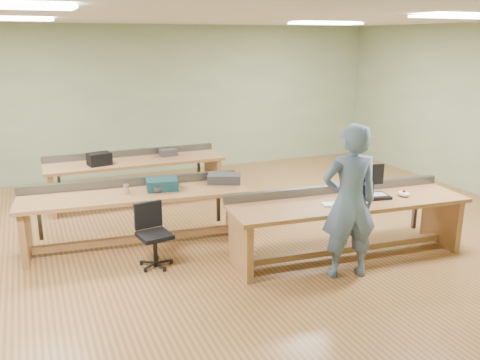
# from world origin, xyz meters

# --- Properties ---
(floor) EXTENTS (10.00, 10.00, 0.00)m
(floor) POSITION_xyz_m (0.00, 0.00, 0.00)
(floor) COLOR olive
(floor) RESTS_ON ground
(ceiling) EXTENTS (10.00, 10.00, 0.00)m
(ceiling) POSITION_xyz_m (0.00, 0.00, 3.00)
(ceiling) COLOR silver
(ceiling) RESTS_ON wall_back
(wall_back) EXTENTS (10.00, 0.04, 3.00)m
(wall_back) POSITION_xyz_m (0.00, 4.00, 1.50)
(wall_back) COLOR #96A980
(wall_back) RESTS_ON floor
(wall_front) EXTENTS (10.00, 0.04, 3.00)m
(wall_front) POSITION_xyz_m (0.00, -4.00, 1.50)
(wall_front) COLOR #96A980
(wall_front) RESTS_ON floor
(fluor_panels) EXTENTS (6.20, 3.50, 0.03)m
(fluor_panels) POSITION_xyz_m (0.00, 0.00, 2.97)
(fluor_panels) COLOR white
(fluor_panels) RESTS_ON ceiling
(workbench_front) EXTENTS (3.14, 1.08, 0.86)m
(workbench_front) POSITION_xyz_m (1.25, -1.18, 0.56)
(workbench_front) COLOR #A47045
(workbench_front) RESTS_ON floor
(workbench_mid) EXTENTS (3.03, 1.08, 0.86)m
(workbench_mid) POSITION_xyz_m (-1.16, 0.22, 0.56)
(workbench_mid) COLOR #A47045
(workbench_mid) RESTS_ON floor
(workbench_back) EXTENTS (2.95, 0.79, 0.86)m
(workbench_back) POSITION_xyz_m (-0.76, 2.09, 0.56)
(workbench_back) COLOR #A47045
(workbench_back) RESTS_ON floor
(person) EXTENTS (0.74, 0.57, 1.82)m
(person) POSITION_xyz_m (0.93, -1.67, 0.91)
(person) COLOR slate
(person) RESTS_ON floor
(laptop_base) EXTENTS (0.39, 0.34, 0.04)m
(laptop_base) POSITION_xyz_m (1.63, -1.23, 0.77)
(laptop_base) COLOR black
(laptop_base) RESTS_ON workbench_front
(laptop_screen) EXTENTS (0.34, 0.08, 0.27)m
(laptop_screen) POSITION_xyz_m (1.65, -1.10, 1.02)
(laptop_screen) COLOR black
(laptop_screen) RESTS_ON laptop_base
(keyboard) EXTENTS (0.45, 0.24, 0.03)m
(keyboard) POSITION_xyz_m (1.05, -1.31, 0.76)
(keyboard) COLOR white
(keyboard) RESTS_ON workbench_front
(trackball_mouse) EXTENTS (0.15, 0.17, 0.07)m
(trackball_mouse) POSITION_xyz_m (2.01, -1.33, 0.79)
(trackball_mouse) COLOR white
(trackball_mouse) RESTS_ON workbench_front
(camera_bag) EXTENTS (0.29, 0.21, 0.18)m
(camera_bag) POSITION_xyz_m (1.48, -1.13, 0.84)
(camera_bag) COLOR black
(camera_bag) RESTS_ON workbench_front
(task_chair) EXTENTS (0.49, 0.49, 0.79)m
(task_chair) POSITION_xyz_m (-1.10, -0.52, 0.29)
(task_chair) COLOR black
(task_chair) RESTS_ON floor
(parts_bin_teal) EXTENTS (0.46, 0.37, 0.14)m
(parts_bin_teal) POSITION_xyz_m (-0.79, 0.19, 0.82)
(parts_bin_teal) COLOR #12343D
(parts_bin_teal) RESTS_ON workbench_mid
(parts_bin_grey) EXTENTS (0.54, 0.45, 0.12)m
(parts_bin_grey) POSITION_xyz_m (0.11, 0.18, 0.81)
(parts_bin_grey) COLOR #333336
(parts_bin_grey) RESTS_ON workbench_mid
(mug) EXTENTS (0.13, 0.13, 0.09)m
(mug) POSITION_xyz_m (-0.88, 0.07, 0.79)
(mug) COLOR #333336
(mug) RESTS_ON workbench_mid
(drinks_can) EXTENTS (0.07, 0.07, 0.13)m
(drinks_can) POSITION_xyz_m (-1.27, 0.17, 0.82)
(drinks_can) COLOR #B7B7BB
(drinks_can) RESTS_ON workbench_mid
(storage_box_back) EXTENTS (0.39, 0.32, 0.20)m
(storage_box_back) POSITION_xyz_m (-1.37, 1.94, 0.85)
(storage_box_back) COLOR black
(storage_box_back) RESTS_ON workbench_back
(tray_back) EXTENTS (0.29, 0.22, 0.11)m
(tray_back) POSITION_xyz_m (-0.17, 2.17, 0.81)
(tray_back) COLOR #333336
(tray_back) RESTS_ON workbench_back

